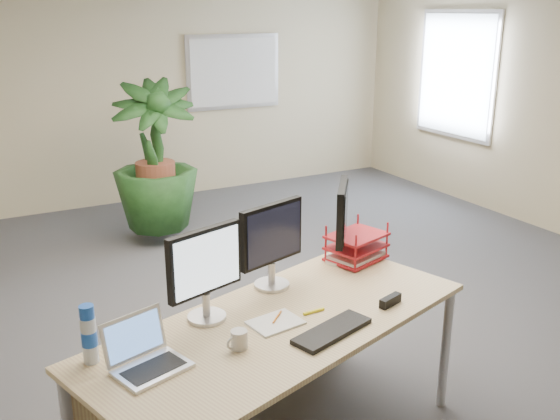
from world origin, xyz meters
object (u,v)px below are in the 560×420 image
monitor_left (205,268)px  monitor_right (272,240)px  laptop (144,354)px  desk (266,342)px  floor_plant (156,171)px

monitor_left → monitor_right: (0.48, 0.19, 0.00)m
monitor_right → laptop: 1.03m
desk → monitor_right: 0.57m
floor_plant → laptop: 3.79m
monitor_right → laptop: monitor_right is taller
floor_plant → desk: bearing=-98.0°
desk → monitor_right: (0.18, 0.28, 0.46)m
monitor_right → laptop: size_ratio=1.32×
desk → laptop: laptop is taller
floor_plant → monitor_right: (-0.30, -3.12, 0.34)m
desk → floor_plant: 3.44m
monitor_left → monitor_right: 0.51m
desk → floor_plant: size_ratio=1.52×
desk → monitor_right: bearing=56.4°
floor_plant → monitor_right: size_ratio=3.02×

